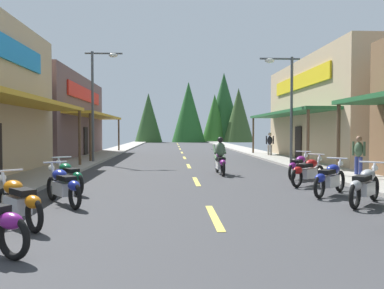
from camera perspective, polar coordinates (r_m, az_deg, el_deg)
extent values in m
cube|color=#38383A|center=(24.13, -0.96, -2.43)|extent=(9.72, 79.78, 0.10)
cube|color=#9E9991|center=(24.64, -14.99, -2.15)|extent=(2.22, 79.78, 0.12)
cube|color=#9E9991|center=(25.07, 12.83, -2.06)|extent=(2.22, 79.78, 0.12)
cube|color=#E0C64C|center=(8.23, 3.31, -10.66)|extent=(0.16, 2.40, 0.01)
cube|color=#E0C64C|center=(13.87, 0.65, -5.48)|extent=(0.16, 2.40, 0.01)
cube|color=#E0C64C|center=(19.90, -0.50, -3.21)|extent=(0.16, 2.40, 0.01)
cube|color=#E0C64C|center=(26.11, -1.12, -1.97)|extent=(0.16, 2.40, 0.01)
cube|color=#E0C64C|center=(32.40, -1.50, -1.20)|extent=(0.16, 2.40, 0.01)
cube|color=#E0C64C|center=(38.91, -1.77, -0.67)|extent=(0.16, 2.40, 0.01)
cube|color=#E0C64C|center=(45.00, -1.95, -0.31)|extent=(0.16, 2.40, 0.01)
cube|color=#E0C64C|center=(51.05, -2.09, -0.04)|extent=(0.16, 2.40, 0.01)
cube|color=#E0C64C|center=(56.64, -2.19, 0.16)|extent=(0.16, 2.40, 0.01)
cube|color=gold|center=(14.76, -24.23, 6.06)|extent=(1.80, 12.17, 0.16)
cylinder|color=brown|center=(20.15, -16.26, 0.77)|extent=(0.14, 0.14, 2.82)
cube|color=brown|center=(30.05, -23.61, 3.79)|extent=(8.63, 13.69, 5.69)
cube|color=gold|center=(28.65, -13.77, 4.11)|extent=(1.80, 12.32, 0.16)
cylinder|color=brown|center=(22.65, -14.79, 0.91)|extent=(0.14, 0.14, 2.82)
cylinder|color=brown|center=(34.40, -10.76, 1.29)|extent=(0.14, 0.14, 2.82)
cube|color=red|center=(28.91, -15.44, 7.13)|extent=(0.10, 9.58, 0.90)
cube|color=black|center=(28.81, -15.42, 0.41)|extent=(0.08, 1.10, 2.10)
cylinder|color=brown|center=(15.76, 20.81, 0.41)|extent=(0.14, 0.14, 2.82)
cube|color=tan|center=(26.62, 23.91, 4.65)|extent=(8.13, 13.81, 6.25)
cube|color=#236033|center=(24.76, 13.58, 4.46)|extent=(1.80, 12.43, 0.16)
cylinder|color=brown|center=(18.80, 16.76, 0.69)|extent=(0.14, 0.14, 2.82)
cylinder|color=brown|center=(30.39, 9.03, 1.21)|extent=(0.14, 0.14, 2.82)
cube|color=yellow|center=(25.17, 15.47, 8.92)|extent=(0.10, 9.67, 0.90)
cube|color=black|center=(25.00, 15.43, 0.18)|extent=(0.08, 1.10, 2.10)
cylinder|color=#474C51|center=(22.25, -14.46, 5.29)|extent=(0.14, 0.14, 6.23)
cylinder|color=#474C51|center=(22.52, -12.91, 13.00)|extent=(2.06, 0.10, 0.10)
ellipsoid|color=silver|center=(22.42, -11.55, 12.80)|extent=(0.50, 0.30, 0.24)
cylinder|color=#474C51|center=(20.45, 14.49, 4.69)|extent=(0.14, 0.14, 5.59)
cylinder|color=#474C51|center=(20.57, 12.84, 12.25)|extent=(2.06, 0.10, 0.10)
ellipsoid|color=silver|center=(20.42, 11.39, 12.05)|extent=(0.50, 0.30, 0.24)
torus|color=black|center=(11.15, 25.32, -5.87)|extent=(0.52, 0.53, 0.64)
torus|color=black|center=(9.73, 22.93, -6.97)|extent=(0.52, 0.53, 0.64)
cube|color=silver|center=(10.42, 24.21, -5.95)|extent=(0.69, 0.70, 0.32)
ellipsoid|color=#99999E|center=(10.58, 24.55, -4.10)|extent=(0.62, 0.63, 0.28)
cube|color=black|center=(10.15, 23.83, -4.56)|extent=(0.62, 0.63, 0.12)
ellipsoid|color=#99999E|center=(9.74, 23.04, -5.59)|extent=(0.48, 0.48, 0.24)
cylinder|color=silver|center=(10.99, 25.16, -4.25)|extent=(0.30, 0.31, 0.71)
cylinder|color=silver|center=(10.84, 25.02, -2.37)|extent=(0.46, 0.45, 0.04)
sphere|color=white|center=(11.12, 25.40, -3.15)|extent=(0.16, 0.16, 0.16)
torus|color=black|center=(12.31, 21.02, -5.09)|extent=(0.52, 0.53, 0.64)
torus|color=black|center=(10.92, 18.31, -5.95)|extent=(0.52, 0.53, 0.64)
cube|color=silver|center=(11.60, 19.75, -5.10)|extent=(0.69, 0.70, 0.32)
ellipsoid|color=navy|center=(11.75, 20.12, -3.45)|extent=(0.62, 0.62, 0.28)
cube|color=black|center=(11.34, 19.31, -3.84)|extent=(0.62, 0.63, 0.12)
ellipsoid|color=navy|center=(10.94, 18.42, -4.72)|extent=(0.48, 0.48, 0.24)
cylinder|color=silver|center=(12.15, 20.82, -3.61)|extent=(0.30, 0.31, 0.71)
cylinder|color=silver|center=(12.01, 20.65, -1.90)|extent=(0.46, 0.45, 0.04)
sphere|color=white|center=(12.28, 21.09, -2.62)|extent=(0.16, 0.16, 0.16)
torus|color=black|center=(14.12, 18.28, -4.16)|extent=(0.54, 0.50, 0.64)
torus|color=black|center=(12.81, 15.23, -4.76)|extent=(0.54, 0.50, 0.64)
cube|color=silver|center=(13.45, 16.83, -4.11)|extent=(0.71, 0.67, 0.32)
ellipsoid|color=#A51414|center=(13.60, 17.25, -2.69)|extent=(0.63, 0.61, 0.28)
cube|color=black|center=(13.21, 16.33, -2.99)|extent=(0.63, 0.61, 0.12)
ellipsoid|color=#A51414|center=(12.83, 15.35, -3.71)|extent=(0.49, 0.47, 0.24)
cylinder|color=silver|center=(13.97, 18.05, -2.87)|extent=(0.32, 0.29, 0.71)
cylinder|color=silver|center=(13.84, 17.84, -1.37)|extent=(0.43, 0.47, 0.04)
sphere|color=white|center=(14.10, 18.36, -2.01)|extent=(0.16, 0.16, 0.16)
torus|color=black|center=(15.88, 16.40, -3.47)|extent=(0.47, 0.57, 0.64)
torus|color=black|center=(14.46, 14.58, -3.98)|extent=(0.47, 0.57, 0.64)
cube|color=silver|center=(15.16, 15.53, -3.42)|extent=(0.65, 0.73, 0.32)
ellipsoid|color=#721972|center=(15.32, 15.79, -2.16)|extent=(0.59, 0.64, 0.28)
cube|color=black|center=(14.90, 15.24, -2.43)|extent=(0.59, 0.65, 0.12)
ellipsoid|color=#721972|center=(14.49, 14.65, -3.06)|extent=(0.46, 0.50, 0.24)
cylinder|color=silver|center=(15.73, 16.27, -2.32)|extent=(0.27, 0.33, 0.71)
cylinder|color=silver|center=(15.59, 16.14, -0.99)|extent=(0.50, 0.40, 0.04)
sphere|color=white|center=(15.86, 16.45, -1.56)|extent=(0.16, 0.16, 0.16)
torus|color=black|center=(6.08, -24.89, -12.37)|extent=(0.60, 0.41, 0.64)
ellipsoid|color=#721972|center=(6.07, -25.21, -10.17)|extent=(0.50, 0.43, 0.24)
torus|color=black|center=(8.87, -26.10, -7.88)|extent=(0.50, 0.54, 0.64)
torus|color=black|center=(7.49, -22.28, -9.62)|extent=(0.50, 0.54, 0.64)
cube|color=silver|center=(8.16, -24.36, -8.13)|extent=(0.68, 0.71, 0.32)
ellipsoid|color=#BF660C|center=(8.30, -24.89, -5.73)|extent=(0.61, 0.63, 0.28)
cube|color=black|center=(7.89, -23.74, -6.41)|extent=(0.61, 0.63, 0.12)
ellipsoid|color=#BF660C|center=(7.49, -22.45, -7.83)|extent=(0.47, 0.49, 0.24)
cylinder|color=silver|center=(8.70, -25.85, -5.86)|extent=(0.29, 0.32, 0.71)
cylinder|color=silver|center=(8.54, -25.62, -3.50)|extent=(0.47, 0.43, 0.04)
sphere|color=white|center=(8.82, -26.22, -4.45)|extent=(0.16, 0.16, 0.16)
torus|color=black|center=(10.74, -19.96, -6.10)|extent=(0.46, 0.58, 0.64)
torus|color=black|center=(9.35, -16.92, -7.26)|extent=(0.46, 0.58, 0.64)
cube|color=silver|center=(10.03, -18.55, -6.19)|extent=(0.64, 0.73, 0.32)
ellipsoid|color=navy|center=(10.17, -18.97, -4.26)|extent=(0.59, 0.64, 0.28)
cube|color=black|center=(9.76, -18.05, -4.75)|extent=(0.58, 0.65, 0.12)
ellipsoid|color=navy|center=(9.36, -17.05, -5.83)|extent=(0.45, 0.50, 0.24)
cylinder|color=silver|center=(10.57, -19.75, -4.42)|extent=(0.27, 0.34, 0.71)
cylinder|color=silver|center=(10.43, -19.55, -2.46)|extent=(0.51, 0.38, 0.04)
sphere|color=white|center=(10.70, -20.04, -3.27)|extent=(0.16, 0.16, 0.16)
torus|color=black|center=(12.63, -19.06, -4.89)|extent=(0.45, 0.58, 0.64)
torus|color=black|center=(11.24, -16.47, -5.71)|extent=(0.45, 0.58, 0.64)
cube|color=silver|center=(11.92, -17.85, -4.89)|extent=(0.64, 0.73, 0.32)
ellipsoid|color=#0C5933|center=(12.07, -18.20, -3.28)|extent=(0.59, 0.64, 0.28)
cube|color=black|center=(11.66, -17.42, -3.66)|extent=(0.58, 0.65, 0.12)
ellipsoid|color=#0C5933|center=(11.25, -16.58, -4.51)|extent=(0.45, 0.50, 0.24)
cylinder|color=silver|center=(12.47, -18.87, -3.45)|extent=(0.26, 0.34, 0.71)
cylinder|color=silver|center=(12.33, -18.70, -1.78)|extent=(0.51, 0.38, 0.04)
sphere|color=white|center=(12.60, -19.13, -2.48)|extent=(0.16, 0.16, 0.16)
torus|color=black|center=(16.90, 3.73, -3.07)|extent=(0.12, 0.64, 0.64)
torus|color=black|center=(15.43, 4.60, -3.55)|extent=(0.12, 0.64, 0.64)
cube|color=silver|center=(16.16, 4.15, -3.02)|extent=(0.31, 0.71, 0.32)
ellipsoid|color=#721972|center=(16.33, 4.04, -1.84)|extent=(0.34, 0.57, 0.28)
cube|color=black|center=(15.89, 4.30, -2.09)|extent=(0.30, 0.61, 0.12)
ellipsoid|color=#721972|center=(15.46, 4.57, -2.69)|extent=(0.26, 0.45, 0.24)
cylinder|color=silver|center=(16.75, 3.81, -1.98)|extent=(0.07, 0.37, 0.71)
cylinder|color=silver|center=(16.61, 3.87, -0.74)|extent=(0.60, 0.06, 0.04)
sphere|color=white|center=(16.89, 3.72, -1.27)|extent=(0.16, 0.16, 0.16)
ellipsoid|color=#3F593F|center=(15.97, 4.24, -0.74)|extent=(0.39, 0.39, 0.64)
sphere|color=black|center=(16.00, 4.22, 0.70)|extent=(0.24, 0.24, 0.24)
cylinder|color=#3F593F|center=(16.13, 3.58, -1.96)|extent=(0.16, 0.43, 0.24)
cylinder|color=#3F593F|center=(16.23, 3.34, -0.69)|extent=(0.12, 0.51, 0.40)
cylinder|color=#3F593F|center=(16.18, 4.70, -1.95)|extent=(0.16, 0.43, 0.24)
cylinder|color=#3F593F|center=(16.30, 4.79, -0.69)|extent=(0.12, 0.51, 0.40)
cylinder|color=#333F8C|center=(16.39, 23.12, -3.08)|extent=(0.14, 0.14, 0.81)
cylinder|color=#333F8C|center=(16.29, 23.64, -3.12)|extent=(0.14, 0.14, 0.81)
ellipsoid|color=#3F593F|center=(16.29, 23.41, -0.66)|extent=(0.40, 0.44, 0.58)
cylinder|color=#3F593F|center=(16.43, 22.73, -0.53)|extent=(0.09, 0.09, 0.55)
cylinder|color=#3F593F|center=(16.16, 24.11, -0.59)|extent=(0.09, 0.09, 0.55)
sphere|color=#8C664C|center=(16.28, 23.43, 0.78)|extent=(0.22, 0.22, 0.22)
cylinder|color=#B2A599|center=(27.74, 11.60, -0.91)|extent=(0.14, 0.14, 0.85)
cylinder|color=#B2A599|center=(27.71, 11.23, -0.91)|extent=(0.14, 0.14, 0.85)
ellipsoid|color=black|center=(27.70, 11.43, 0.60)|extent=(0.38, 0.29, 0.61)
cylinder|color=black|center=(27.74, 11.91, 0.66)|extent=(0.09, 0.09, 0.58)
cylinder|color=black|center=(27.65, 10.94, 0.66)|extent=(0.09, 0.09, 0.58)
sphere|color=beige|center=(27.69, 11.43, 1.49)|extent=(0.23, 0.23, 0.23)
cone|color=#225823|center=(64.36, -0.51, 4.83)|extent=(5.60, 5.60, 10.00)
cone|color=#2D6623|center=(66.48, 3.37, 3.94)|extent=(4.57, 4.57, 8.16)
cone|color=#214F23|center=(68.29, 4.73, 5.53)|extent=(6.76, 6.76, 12.08)
cone|color=#2C4E23|center=(63.63, -6.44, 3.97)|extent=(4.51, 4.51, 8.05)
cone|color=#324C23|center=(64.65, 6.89, 4.35)|extent=(5.03, 5.03, 8.98)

